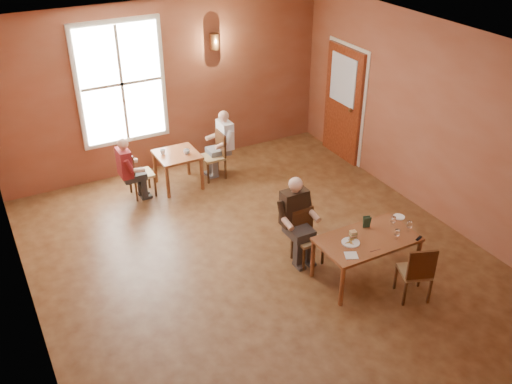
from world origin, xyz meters
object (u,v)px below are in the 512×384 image
chair_diner_main (308,238)px  chair_empty (415,270)px  chair_diner_white (212,156)px  diner_maroon (139,166)px  chair_diner_maroon (141,173)px  second_table (178,170)px  diner_main (310,226)px  main_table (365,257)px  diner_white (214,148)px

chair_diner_main → chair_empty: size_ratio=0.95×
chair_diner_white → diner_maroon: size_ratio=0.77×
chair_diner_white → chair_empty: bearing=-167.6°
chair_diner_maroon → chair_diner_white: bearing=90.0°
chair_diner_main → chair_diner_white: chair_diner_white is taller
chair_diner_main → second_table: 3.00m
diner_maroon → diner_main: bearing=26.4°
main_table → chair_diner_maroon: bearing=118.5°
diner_main → chair_diner_white: size_ratio=1.44×
main_table → diner_white: size_ratio=1.15×
diner_white → diner_maroon: size_ratio=1.06×
main_table → second_table: main_table is taller
chair_diner_main → chair_empty: 1.50m
chair_diner_main → chair_empty: bearing=121.9°
diner_main → chair_empty: bearing=122.5°
second_table → chair_diner_white: size_ratio=0.83×
main_table → chair_empty: bearing=-65.0°
diner_maroon → diner_white: bearing=90.0°
chair_empty → diner_white: bearing=122.3°
second_table → chair_diner_white: 0.66m
second_table → diner_maroon: size_ratio=0.64×
second_table → diner_white: size_ratio=0.61×
diner_main → chair_diner_white: 2.94m
second_table → chair_diner_maroon: bearing=180.0°
chair_empty → diner_maroon: size_ratio=0.76×
diner_main → diner_maroon: 3.27m
second_table → chair_diner_white: (0.65, 0.00, 0.11)m
chair_diner_maroon → chair_empty: bearing=28.0°
diner_main → diner_maroon: size_ratio=1.11×
main_table → chair_diner_white: 3.60m
main_table → diner_maroon: diner_maroon is taller
diner_white → chair_diner_white: bearing=90.0°
chair_diner_main → second_table: (-0.78, 2.90, -0.08)m
chair_empty → chair_diner_white: (-0.92, 4.17, 0.01)m
chair_diner_main → diner_white: bearing=-88.1°
chair_empty → diner_white: 4.27m
diner_main → second_table: diner_main is taller
main_table → diner_white: bearing=99.5°
diner_main → chair_diner_main: bearing=-90.0°
main_table → diner_main: bearing=128.9°
diner_white → diner_maroon: bearing=90.0°
chair_diner_white → diner_white: diner_white is taller
chair_diner_maroon → chair_diner_main: bearing=26.2°
chair_diner_main → diner_maroon: bearing=-63.3°
diner_main → diner_maroon: (-1.46, 2.93, -0.06)m
chair_diner_white → diner_maroon: 1.34m
diner_main → diner_white: diner_main is taller
diner_main → chair_diner_maroon: size_ratio=1.47×
diner_maroon → chair_diner_main: bearing=26.7°
chair_empty → chair_diner_main: bearing=142.1°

